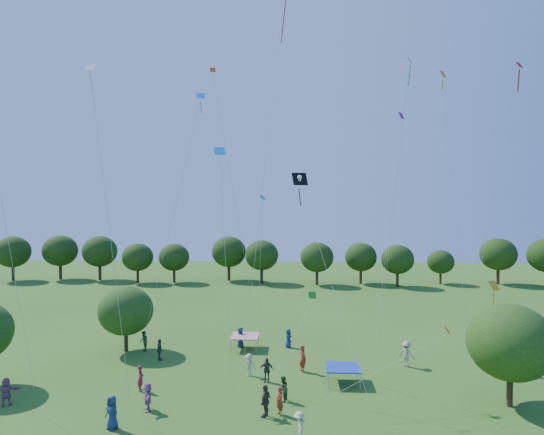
{
  "coord_description": "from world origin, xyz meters",
  "views": [
    {
      "loc": [
        1.55,
        -14.74,
        12.01
      ],
      "look_at": [
        0.0,
        14.0,
        11.0
      ],
      "focal_mm": 32.0,
      "sensor_mm": 36.0,
      "label": 1
    }
  ],
  "objects_px": {
    "near_tree_east": "(510,342)",
    "tent_red_stripe": "(245,336)",
    "tent_blue": "(343,368)",
    "near_tree_north": "(126,311)",
    "pirate_kite": "(301,184)",
    "red_high_kite": "(277,60)"
  },
  "relations": [
    {
      "from": "tent_red_stripe",
      "to": "tent_blue",
      "type": "bearing_deg",
      "value": -43.91
    },
    {
      "from": "pirate_kite",
      "to": "near_tree_north",
      "type": "bearing_deg",
      "value": 162.04
    },
    {
      "from": "near_tree_east",
      "to": "tent_red_stripe",
      "type": "xyz_separation_m",
      "value": [
        -16.64,
        10.06,
        -2.73
      ]
    },
    {
      "from": "near_tree_north",
      "to": "tent_red_stripe",
      "type": "height_order",
      "value": "near_tree_north"
    },
    {
      "from": "tent_red_stripe",
      "to": "pirate_kite",
      "type": "distance_m",
      "value": 14.08
    },
    {
      "from": "tent_blue",
      "to": "pirate_kite",
      "type": "xyz_separation_m",
      "value": [
        -2.74,
        1.34,
        12.09
      ]
    },
    {
      "from": "tent_red_stripe",
      "to": "tent_blue",
      "type": "height_order",
      "value": "same"
    },
    {
      "from": "near_tree_north",
      "to": "tent_red_stripe",
      "type": "distance_m",
      "value": 9.71
    },
    {
      "from": "near_tree_east",
      "to": "red_high_kite",
      "type": "height_order",
      "value": "red_high_kite"
    },
    {
      "from": "pirate_kite",
      "to": "red_high_kite",
      "type": "xyz_separation_m",
      "value": [
        -1.71,
        0.63,
        8.53
      ]
    },
    {
      "from": "near_tree_north",
      "to": "red_high_kite",
      "type": "bearing_deg",
      "value": -17.63
    },
    {
      "from": "near_tree_east",
      "to": "tent_blue",
      "type": "bearing_deg",
      "value": 161.85
    },
    {
      "from": "tent_blue",
      "to": "red_high_kite",
      "type": "relative_size",
      "value": 0.09
    },
    {
      "from": "near_tree_north",
      "to": "near_tree_east",
      "type": "xyz_separation_m",
      "value": [
        26.02,
        -8.92,
        0.51
      ]
    },
    {
      "from": "near_tree_east",
      "to": "tent_red_stripe",
      "type": "distance_m",
      "value": 19.63
    },
    {
      "from": "red_high_kite",
      "to": "tent_blue",
      "type": "bearing_deg",
      "value": -23.9
    },
    {
      "from": "near_tree_east",
      "to": "tent_blue",
      "type": "relative_size",
      "value": 2.72
    },
    {
      "from": "near_tree_north",
      "to": "near_tree_east",
      "type": "relative_size",
      "value": 0.87
    },
    {
      "from": "near_tree_east",
      "to": "tent_red_stripe",
      "type": "height_order",
      "value": "near_tree_east"
    },
    {
      "from": "tent_red_stripe",
      "to": "pirate_kite",
      "type": "height_order",
      "value": "pirate_kite"
    },
    {
      "from": "tent_blue",
      "to": "near_tree_east",
      "type": "bearing_deg",
      "value": -18.15
    },
    {
      "from": "tent_red_stripe",
      "to": "tent_blue",
      "type": "xyz_separation_m",
      "value": [
        7.25,
        -6.98,
        0.0
      ]
    }
  ]
}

